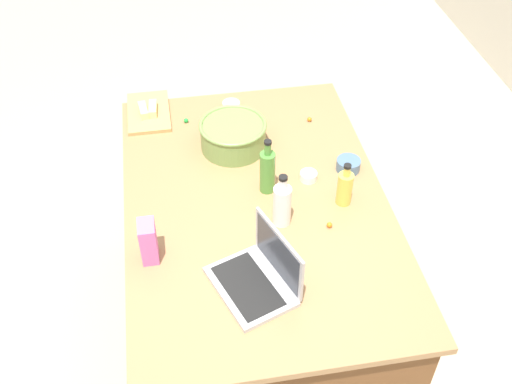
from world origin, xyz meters
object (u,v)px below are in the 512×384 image
Objects in this scene: cutting_board at (149,112)px; ramekin_medium at (308,176)px; bottle_vinegar at (282,204)px; laptop at (260,275)px; candy_bag at (148,241)px; ramekin_wide at (231,106)px; bottle_oil at (345,188)px; butter_stick_left at (143,110)px; mixing_bowl_large at (233,135)px; bottle_olive at (267,171)px; butter_stick_right at (153,109)px; ramekin_small at (348,165)px.

cutting_board is 4.53× the size of ramekin_medium.
bottle_vinegar is 0.72× the size of cutting_board.
candy_bag is at bearing -117.15° from laptop.
laptop is at bearing -25.45° from bottle_vinegar.
cutting_board is 0.40m from ramekin_wide.
butter_stick_left is at bearing -133.19° from bottle_oil.
bottle_olive is at bearing 18.02° from mixing_bowl_large.
butter_stick_right is (-0.01, 0.05, 0.00)m from butter_stick_left.
butter_stick_left is 1.00× the size of butter_stick_right.
laptop reaches higher than ramekin_medium.
cutting_board is at bearing -132.36° from ramekin_medium.
cutting_board is 0.87m from ramekin_medium.
candy_bag is (-0.19, -0.37, 0.04)m from laptop.
bottle_oil is 1.06m from cutting_board.
butter_stick_left is 0.65× the size of candy_bag.
candy_bag is at bearing -1.81° from cutting_board.
laptop is at bearing -13.54° from bottle_olive.
bottle_olive reaches higher than butter_stick_right.
mixing_bowl_large is 0.46m from butter_stick_right.
cutting_board is at bearing -134.78° from bottle_oil.
cutting_board is (-1.10, -0.35, -0.04)m from laptop.
laptop is at bearing -48.66° from bottle_oil.
ramekin_wide is (-0.59, -0.07, -0.08)m from bottle_olive.
bottle_vinegar reaches higher than candy_bag.
mixing_bowl_large reaches higher than ramekin_wide.
butter_stick_left reaches higher than ramekin_small.
butter_stick_right is at bearing -93.21° from ramekin_wide.
butter_stick_left reaches higher than cutting_board.
mixing_bowl_large is 1.27× the size of bottle_vinegar.
butter_stick_left is at bearing -161.23° from laptop.
bottle_oil is 0.80m from ramekin_wide.
bottle_vinegar reaches higher than bottle_oil.
ramekin_small is at bearing 100.37° from bottle_olive.
laptop is 3.34× the size of butter_stick_left.
bottle_vinegar is (-0.29, 0.14, 0.05)m from laptop.
bottle_vinegar is at bearing 13.63° from mixing_bowl_large.
laptop reaches higher than cutting_board.
cutting_board is at bearing 130.41° from butter_stick_left.
ramekin_medium is (-0.52, 0.30, -0.03)m from laptop.
bottle_oil is 0.20m from ramekin_medium.
bottle_vinegar is at bearing 6.44° from bottle_olive.
bottle_olive is at bearing 38.84° from butter_stick_left.
bottle_vinegar is 0.95m from cutting_board.
butter_stick_left and butter_stick_right have the same top height.
cutting_board is (-0.75, -0.75, -0.07)m from bottle_oil.
bottle_olive is 2.48× the size of ramekin_small.
bottle_olive is 3.54× the size of ramekin_medium.
butter_stick_left is at bearing -122.20° from ramekin_small.
bottle_oil is 0.21m from ramekin_small.
bottle_olive is 0.78× the size of cutting_board.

